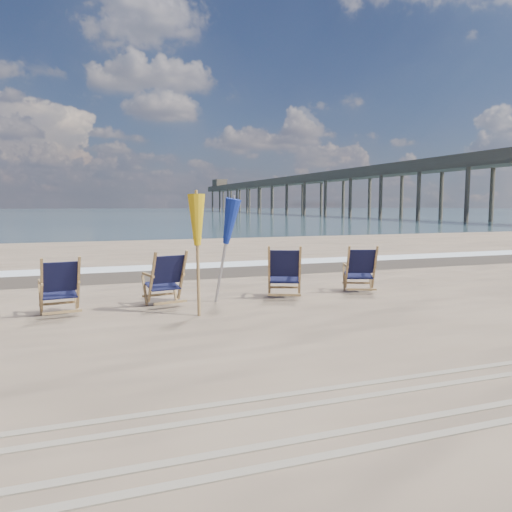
# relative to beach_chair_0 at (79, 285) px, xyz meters

# --- Properties ---
(ocean) EXTENTS (400.00, 400.00, 0.00)m
(ocean) POSITION_rel_beach_chair_0_xyz_m (3.15, 125.74, -0.51)
(ocean) COLOR #354E59
(ocean) RESTS_ON ground
(surf_foam) EXTENTS (200.00, 1.40, 0.01)m
(surf_foam) POSITION_rel_beach_chair_0_xyz_m (3.15, 6.04, -0.51)
(surf_foam) COLOR silver
(surf_foam) RESTS_ON ground
(wet_sand_strip) EXTENTS (200.00, 2.60, 0.00)m
(wet_sand_strip) POSITION_rel_beach_chair_0_xyz_m (3.15, 4.54, -0.51)
(wet_sand_strip) COLOR #42362A
(wet_sand_strip) RESTS_ON ground
(tire_tracks) EXTENTS (80.00, 1.30, 0.01)m
(tire_tracks) POSITION_rel_beach_chair_0_xyz_m (3.15, -5.06, -0.50)
(tire_tracks) COLOR gray
(tire_tracks) RESTS_ON ground
(beach_chair_0) EXTENTS (0.75, 0.82, 1.02)m
(beach_chair_0) POSITION_rel_beach_chair_0_xyz_m (0.00, 0.00, 0.00)
(beach_chair_0) COLOR black
(beach_chair_0) RESTS_ON ground
(beach_chair_1) EXTENTS (0.80, 0.87, 1.04)m
(beach_chair_1) POSITION_rel_beach_chair_0_xyz_m (1.81, 0.22, 0.01)
(beach_chair_1) COLOR black
(beach_chair_1) RESTS_ON ground
(beach_chair_2) EXTENTS (0.94, 0.98, 1.08)m
(beach_chair_2) POSITION_rel_beach_chair_0_xyz_m (4.09, 0.01, 0.03)
(beach_chair_2) COLOR black
(beach_chair_2) RESTS_ON ground
(beach_chair_3) EXTENTS (0.88, 0.92, 1.02)m
(beach_chair_3) POSITION_rel_beach_chair_0_xyz_m (5.85, 0.08, 0.00)
(beach_chair_3) COLOR black
(beach_chair_3) RESTS_ON ground
(umbrella_yellow) EXTENTS (0.30, 0.30, 2.01)m
(umbrella_yellow) POSITION_rel_beach_chair_0_xyz_m (1.89, -0.68, 0.99)
(umbrella_yellow) COLOR #A67F4A
(umbrella_yellow) RESTS_ON ground
(umbrella_blue) EXTENTS (0.30, 0.30, 1.98)m
(umbrella_blue) POSITION_rel_beach_chair_0_xyz_m (2.61, 0.24, 0.95)
(umbrella_blue) COLOR #A5A5AD
(umbrella_blue) RESTS_ON ground
(fishing_pier) EXTENTS (4.40, 140.00, 9.30)m
(fishing_pier) POSITION_rel_beach_chair_0_xyz_m (41.15, 71.74, 4.14)
(fishing_pier) COLOR brown
(fishing_pier) RESTS_ON ground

